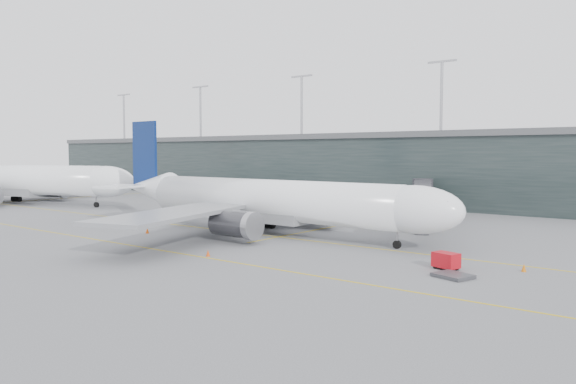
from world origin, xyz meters
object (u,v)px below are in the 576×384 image
Objects in this scene: main_aircraft at (266,200)px; jet_bridge at (439,194)px; second_aircraft at (11,180)px; gse_cart at (446,260)px.

jet_bridge is at bearing 60.84° from main_aircraft.
second_aircraft is 100.89m from gse_cart.
jet_bridge is 15.96× the size of gse_cart.
second_aircraft reaches higher than main_aircraft.
gse_cart is (14.57, -32.63, -3.73)m from jet_bridge.
second_aircraft is at bearing -179.92° from main_aircraft.
second_aircraft is (-71.86, 0.07, 0.60)m from main_aircraft.
second_aircraft is 23.68× the size of gse_cart.
main_aircraft reaches higher than gse_cart.
jet_bridge is 35.93m from gse_cart.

